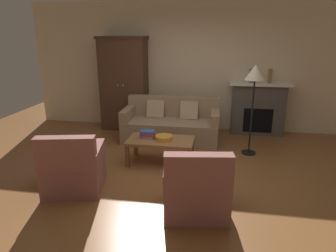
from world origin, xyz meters
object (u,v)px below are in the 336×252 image
at_px(coffee_table, 161,142).
at_px(book_stack, 148,134).
at_px(armoire, 124,84).
at_px(mantel_vase_jade, 252,76).
at_px(floor_lamp, 255,78).
at_px(dog, 74,149).
at_px(fireplace, 258,108).
at_px(couch, 171,125).
at_px(armchair_near_left, 73,169).
at_px(armchair_near_right, 196,189).
at_px(fruit_bowl, 164,138).
at_px(mantel_vase_bronze, 270,76).

xyz_separation_m(coffee_table, book_stack, (-0.23, 0.05, 0.12)).
height_order(armoire, mantel_vase_jade, armoire).
xyz_separation_m(floor_lamp, dog, (-2.96, -0.93, -1.15)).
xyz_separation_m(fireplace, couch, (-1.78, -0.73, -0.25)).
bearing_deg(coffee_table, armchair_near_left, -132.68).
distance_m(armoire, armchair_near_right, 3.77).
bearing_deg(book_stack, mantel_vase_jade, 44.72).
height_order(book_stack, mantel_vase_jade, mantel_vase_jade).
height_order(armoire, armchair_near_right, armoire).
bearing_deg(fruit_bowl, armchair_near_left, -134.38).
bearing_deg(fireplace, floor_lamp, -101.85).
distance_m(armoire, mantel_vase_bronze, 3.14).
distance_m(armoire, floor_lamp, 2.95).
xyz_separation_m(armchair_near_left, dog, (-0.42, 0.85, -0.07)).
bearing_deg(floor_lamp, fireplace, 78.15).
bearing_deg(coffee_table, book_stack, 167.50).
bearing_deg(fruit_bowl, floor_lamp, 24.81).
height_order(fruit_bowl, armchair_near_right, armchair_near_right).
distance_m(fruit_bowl, mantel_vase_jade, 2.55).
height_order(coffee_table, floor_lamp, floor_lamp).
bearing_deg(armchair_near_left, armchair_near_right, -8.99).
bearing_deg(mantel_vase_jade, dog, -145.07).
height_order(mantel_vase_jade, armchair_near_right, mantel_vase_jade).
distance_m(fireplace, fruit_bowl, 2.55).
bearing_deg(dog, floor_lamp, 17.38).
relative_size(armoire, couch, 1.07).
bearing_deg(armchair_near_left, armoire, 92.99).
bearing_deg(fireplace, coffee_table, -133.33).
xyz_separation_m(mantel_vase_jade, armchair_near_left, (-2.62, -2.97, -0.95)).
height_order(mantel_vase_bronze, armchair_near_right, mantel_vase_bronze).
xyz_separation_m(fruit_bowl, mantel_vase_bronze, (1.90, 1.87, 0.81)).
relative_size(fireplace, mantel_vase_jade, 4.33).
xyz_separation_m(couch, armchair_near_right, (0.70, -2.54, -0.00)).
bearing_deg(mantel_vase_jade, armchair_near_right, -105.40).
distance_m(armoire, book_stack, 2.06).
bearing_deg(armchair_near_right, mantel_vase_jade, 74.60).
bearing_deg(armchair_near_left, coffee_table, 47.32).
bearing_deg(mantel_vase_bronze, armchair_near_left, -135.05).
bearing_deg(book_stack, floor_lamp, 19.42).
height_order(couch, book_stack, couch).
relative_size(armoire, coffee_table, 1.87).
distance_m(armoire, couch, 1.52).
xyz_separation_m(coffee_table, mantel_vase_bronze, (1.95, 1.86, 0.90)).
height_order(fireplace, mantel_vase_bronze, mantel_vase_bronze).
bearing_deg(mantel_vase_jade, floor_lamp, -93.55).
relative_size(couch, coffee_table, 1.75).
height_order(armchair_near_right, dog, armchair_near_right).
relative_size(couch, armchair_near_right, 2.19).
bearing_deg(mantel_vase_bronze, mantel_vase_jade, 180.00).
bearing_deg(armchair_near_right, dog, 152.24).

